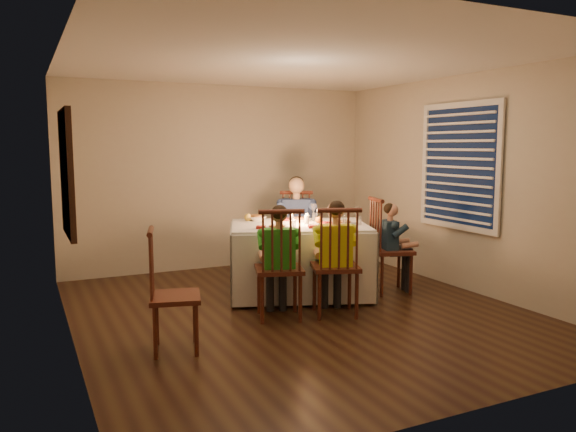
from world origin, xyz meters
name	(u,v)px	position (x,y,z in m)	size (l,w,h in m)	color
ground	(300,312)	(0.00, 0.00, 0.00)	(5.00, 5.00, 0.00)	black
wall_left	(67,198)	(-2.25, 0.00, 1.30)	(0.02, 5.00, 2.60)	beige
wall_right	(466,183)	(2.25, 0.00, 1.30)	(0.02, 5.00, 2.60)	beige
wall_back	(221,177)	(0.00, 2.50, 1.30)	(4.50, 0.02, 2.60)	beige
ceiling	(300,60)	(0.00, 0.00, 2.60)	(5.00, 5.00, 0.00)	white
dining_table	(299,244)	(0.31, 0.63, 0.60)	(1.91, 1.64, 0.81)	white
chair_adult	(296,276)	(0.69, 1.46, 0.00)	(0.47, 0.45, 1.14)	#3D1610
chair_near_left	(279,318)	(-0.28, -0.10, 0.00)	(0.47, 0.45, 1.14)	#3D1610
chair_near_right	(335,314)	(0.29, -0.25, 0.00)	(0.47, 0.45, 1.14)	#3D1610
chair_end	(390,292)	(1.35, 0.26, 0.00)	(0.47, 0.45, 1.14)	#3D1610
chair_extra	(177,350)	(-1.47, -0.56, 0.00)	(0.44, 0.42, 1.06)	#3D1610
adult	(296,276)	(0.69, 1.46, 0.00)	(0.51, 0.47, 1.34)	#32487E
child_green	(279,318)	(-0.28, -0.10, 0.00)	(0.41, 0.37, 1.16)	green
child_yellow	(335,314)	(0.29, -0.25, 0.00)	(0.43, 0.39, 1.20)	yellow
child_teal	(390,292)	(1.35, 0.26, 0.00)	(0.36, 0.33, 1.07)	#192C3F
setting_adult	(300,220)	(0.48, 0.93, 0.85)	(0.26, 0.26, 0.02)	white
setting_green	(277,227)	(-0.06, 0.44, 0.85)	(0.26, 0.26, 0.02)	white
setting_yellow	(329,227)	(0.49, 0.24, 0.85)	(0.26, 0.26, 0.02)	white
setting_teal	(343,223)	(0.78, 0.43, 0.85)	(0.26, 0.26, 0.02)	white
candle_left	(291,220)	(0.22, 0.66, 0.89)	(0.06, 0.06, 0.10)	white
candle_right	(307,220)	(0.39, 0.60, 0.89)	(0.06, 0.06, 0.10)	white
squash	(248,217)	(-0.13, 1.15, 0.88)	(0.09, 0.09, 0.09)	yellow
orange_fruit	(319,220)	(0.55, 0.60, 0.88)	(0.08, 0.08, 0.08)	orange
serving_bowl	(257,218)	(-0.01, 1.13, 0.87)	(0.23, 0.23, 0.06)	white
wall_mirror	(67,173)	(-2.22, 0.30, 1.50)	(0.06, 0.95, 1.15)	black
window_blinds	(458,166)	(2.21, 0.10, 1.50)	(0.07, 1.34, 1.54)	black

